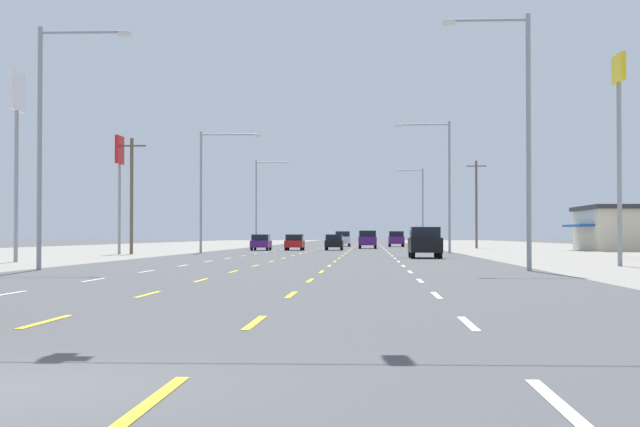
{
  "coord_description": "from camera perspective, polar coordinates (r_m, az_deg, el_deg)",
  "views": [
    {
      "loc": [
        3.63,
        -8.98,
        1.44
      ],
      "look_at": [
        -0.26,
        68.2,
        3.19
      ],
      "focal_mm": 54.61,
      "sensor_mm": 36.0,
      "label": 1
    }
  ],
  "objects": [
    {
      "name": "hatchback_center_turn_midfar",
      "position": [
        95.19,
        0.83,
        -1.69
      ],
      "size": [
        1.72,
        3.9,
        1.54
      ],
      "color": "black",
      "rests_on": "ground"
    },
    {
      "name": "ground_plane",
      "position": [
        75.09,
        0.12,
        -2.4
      ],
      "size": [
        572.0,
        572.0,
        0.0
      ],
      "primitive_type": "plane",
      "color": "#4C4C4F"
    },
    {
      "name": "utility_pole_left_row_1",
      "position": [
        76.2,
        -10.98,
        1.15
      ],
      "size": [
        2.2,
        0.26,
        8.95
      ],
      "color": "brown",
      "rests_on": "ground"
    },
    {
      "name": "streetlight_left_row_2",
      "position": [
        118.96,
        -3.58,
        0.96
      ],
      "size": [
        4.17,
        0.26,
        10.64
      ],
      "color": "gray",
      "rests_on": "ground"
    },
    {
      "name": "lane_markings",
      "position": [
        113.55,
        1.06,
        -2.02
      ],
      "size": [
        10.64,
        227.6,
        0.01
      ],
      "color": "white",
      "rests_on": "ground"
    },
    {
      "name": "suv_far_right_farther",
      "position": [
        124.55,
        4.49,
        -1.48
      ],
      "size": [
        1.98,
        4.9,
        1.98
      ],
      "color": "#4C196B",
      "rests_on": "ground"
    },
    {
      "name": "lot_apron_left",
      "position": [
        80.19,
        -17.85,
        -2.26
      ],
      "size": [
        28.0,
        440.0,
        0.01
      ],
      "primitive_type": "cube",
      "color": "gray",
      "rests_on": "ground"
    },
    {
      "name": "hatchback_inner_left_mid",
      "position": [
        94.0,
        -1.5,
        -1.7
      ],
      "size": [
        1.72,
        3.9,
        1.54
      ],
      "color": "red",
      "rests_on": "ground"
    },
    {
      "name": "suv_inner_right_far",
      "position": [
        107.16,
        2.81,
        -1.52
      ],
      "size": [
        1.98,
        4.9,
        1.98
      ],
      "color": "#4C196B",
      "rests_on": "ground"
    },
    {
      "name": "suv_far_right_nearest",
      "position": [
        62.48,
        6.16,
        -1.67
      ],
      "size": [
        1.98,
        4.9,
        1.98
      ],
      "color": "black",
      "rests_on": "ground"
    },
    {
      "name": "signal_span_wire",
      "position": [
        17.01,
        -9.76,
        11.63
      ],
      "size": [
        25.87,
        0.52,
        8.87
      ],
      "color": "brown",
      "rests_on": "ground"
    },
    {
      "name": "pole_sign_right_row_1",
      "position": [
        48.03,
        17.12,
        5.64
      ],
      "size": [
        0.24,
        1.79,
        9.97
      ],
      "color": "gray",
      "rests_on": "ground"
    },
    {
      "name": "hatchback_far_left_near",
      "position": [
        93.61,
        -3.48,
        -1.7
      ],
      "size": [
        1.72,
        3.9,
        1.54
      ],
      "color": "#4C196B",
      "rests_on": "ground"
    },
    {
      "name": "streetlight_left_row_1",
      "position": [
        80.26,
        -6.6,
        1.87
      ],
      "size": [
        5.05,
        0.26,
        9.98
      ],
      "color": "gray",
      "rests_on": "ground"
    },
    {
      "name": "streetlight_right_row_1",
      "position": [
        79.41,
        7.29,
        2.13
      ],
      "size": [
        4.45,
        0.26,
        10.71
      ],
      "color": "gray",
      "rests_on": "ground"
    },
    {
      "name": "suv_center_turn_farthest",
      "position": [
        127.47,
        1.35,
        -1.48
      ],
      "size": [
        1.98,
        4.9,
        1.98
      ],
      "color": "silver",
      "rests_on": "ground"
    },
    {
      "name": "streetlight_left_row_0",
      "position": [
        42.38,
        -15.63,
        4.73
      ],
      "size": [
        3.94,
        0.26,
        10.21
      ],
      "color": "gray",
      "rests_on": "ground"
    },
    {
      "name": "streetlight_right_row_0",
      "position": [
        40.7,
        11.69,
        5.14
      ],
      "size": [
        3.6,
        0.26,
        10.53
      ],
      "color": "gray",
      "rests_on": "ground"
    },
    {
      "name": "pole_sign_left_row_1",
      "position": [
        55.51,
        -17.35,
        5.33
      ],
      "size": [
        0.24,
        1.92,
        10.35
      ],
      "color": "gray",
      "rests_on": "ground"
    },
    {
      "name": "streetlight_right_row_2",
      "position": [
        118.34,
        5.88,
        0.67
      ],
      "size": [
        3.61,
        0.26,
        9.58
      ],
      "color": "gray",
      "rests_on": "ground"
    },
    {
      "name": "pole_sign_left_row_2",
      "position": [
        76.91,
        -11.67,
        2.83
      ],
      "size": [
        0.24,
        1.99,
        9.16
      ],
      "color": "gray",
      "rests_on": "ground"
    },
    {
      "name": "utility_pole_right_row_2",
      "position": [
        110.1,
        9.15,
        0.63
      ],
      "size": [
        2.2,
        0.26,
        9.82
      ],
      "color": "brown",
      "rests_on": "ground"
    }
  ]
}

